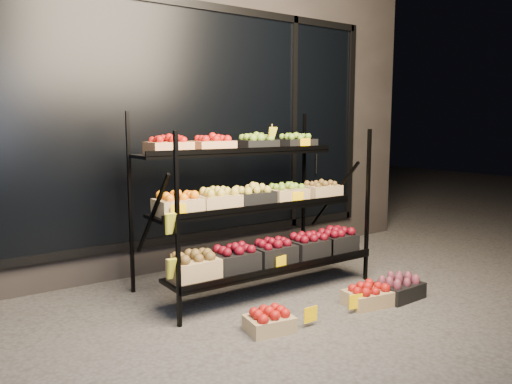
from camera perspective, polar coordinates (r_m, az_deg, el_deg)
ground at (r=4.40m, az=4.76°, el=-12.85°), size 24.00×24.00×0.00m
building at (r=6.33m, az=-10.31°, el=9.48°), size 6.00×2.08×3.50m
display_rack at (r=4.65m, az=0.03°, el=-1.65°), size 2.18×1.02×1.66m
tag_floor_a at (r=3.97m, az=6.25°, el=-14.27°), size 0.13×0.01×0.12m
tag_floor_b at (r=4.29m, az=11.32°, el=-12.68°), size 0.13×0.01×0.12m
floor_crate_left at (r=3.87m, az=1.52°, el=-14.46°), size 0.38×0.30×0.18m
floor_crate_midright at (r=4.47m, az=12.60°, el=-11.44°), size 0.41×0.33×0.19m
floor_crate_right at (r=4.71m, az=15.98°, el=-10.46°), size 0.42×0.32×0.21m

